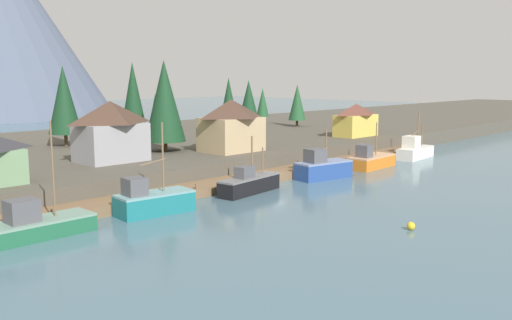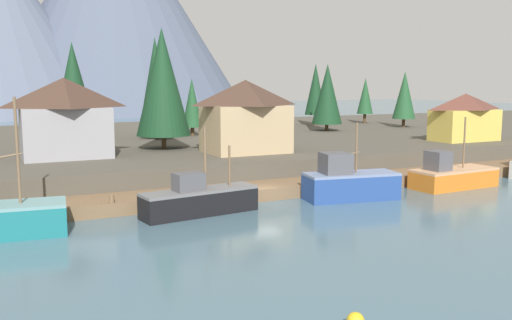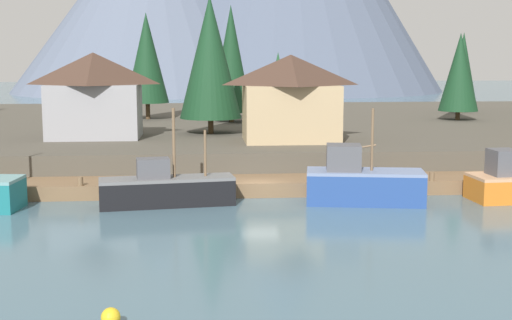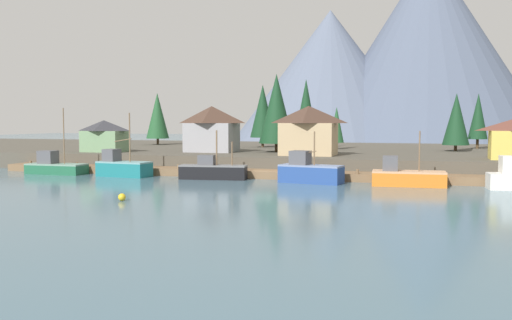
# 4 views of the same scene
# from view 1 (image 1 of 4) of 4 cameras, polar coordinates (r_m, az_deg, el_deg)

# --- Properties ---
(ground_plane) EXTENTS (400.00, 400.00, 1.00)m
(ground_plane) POSITION_cam_1_polar(r_m,az_deg,el_deg) (82.39, -8.39, -0.85)
(ground_plane) COLOR #476675
(dock) EXTENTS (80.00, 4.00, 1.60)m
(dock) POSITION_cam_1_polar(r_m,az_deg,el_deg) (68.94, 0.71, -1.75)
(dock) COLOR brown
(dock) RESTS_ON ground_plane
(shoreline_bank) EXTENTS (400.00, 56.00, 2.50)m
(shoreline_bank) POSITION_cam_1_polar(r_m,az_deg,el_deg) (91.89, -12.96, 1.10)
(shoreline_bank) COLOR #4C473D
(shoreline_bank) RESTS_ON ground_plane
(fishing_boat_green) EXTENTS (8.50, 3.23, 9.31)m
(fishing_boat_green) POSITION_cam_1_polar(r_m,az_deg,el_deg) (48.45, -21.42, -6.16)
(fishing_boat_green) COLOR #1E5B3D
(fishing_boat_green) RESTS_ON ground_plane
(fishing_boat_teal) EXTENTS (7.55, 3.75, 8.58)m
(fishing_boat_teal) POSITION_cam_1_polar(r_m,az_deg,el_deg) (53.47, -10.51, -4.12)
(fishing_boat_teal) COLOR #196B70
(fishing_boat_teal) RESTS_ON ground_plane
(fishing_boat_black) EXTENTS (8.83, 3.40, 6.30)m
(fishing_boat_black) POSITION_cam_1_polar(r_m,az_deg,el_deg) (61.82, -0.72, -2.41)
(fishing_boat_black) COLOR black
(fishing_boat_black) RESTS_ON ground_plane
(fishing_boat_blue) EXTENTS (7.94, 4.05, 6.24)m
(fishing_boat_blue) POSITION_cam_1_polar(r_m,az_deg,el_deg) (71.01, 6.77, -0.80)
(fishing_boat_blue) COLOR navy
(fishing_boat_blue) RESTS_ON ground_plane
(fishing_boat_orange) EXTENTS (8.36, 3.61, 6.35)m
(fishing_boat_orange) POSITION_cam_1_polar(r_m,az_deg,el_deg) (80.38, 11.63, -0.04)
(fishing_boat_orange) COLOR #CC6B1E
(fishing_boat_orange) RESTS_ON ground_plane
(fishing_boat_white) EXTENTS (8.58, 3.52, 7.10)m
(fishing_boat_white) POSITION_cam_1_polar(r_m,az_deg,el_deg) (91.03, 15.87, 0.93)
(fishing_boat_white) COLOR silver
(fishing_boat_white) RESTS_ON ground_plane
(house_grey) EXTENTS (8.14, 5.89, 7.38)m
(house_grey) POSITION_cam_1_polar(r_m,az_deg,el_deg) (70.21, -14.62, 2.91)
(house_grey) COLOR gray
(house_grey) RESTS_ON shoreline_bank
(house_yellow) EXTENTS (8.32, 4.26, 5.64)m
(house_yellow) POSITION_cam_1_polar(r_m,az_deg,el_deg) (98.20, 10.15, 4.08)
(house_yellow) COLOR gold
(house_yellow) RESTS_ON shoreline_bank
(house_tan) EXTENTS (8.13, 6.19, 7.19)m
(house_tan) POSITION_cam_1_polar(r_m,az_deg,el_deg) (77.34, -2.55, 3.61)
(house_tan) COLOR tan
(house_tan) RESTS_ON shoreline_bank
(conifer_near_left) EXTENTS (2.72, 2.72, 7.74)m
(conifer_near_left) POSITION_cam_1_polar(r_m,az_deg,el_deg) (121.63, 0.68, 5.89)
(conifer_near_left) COLOR #4C3823
(conifer_near_left) RESTS_ON shoreline_bank
(conifer_near_right) EXTENTS (4.80, 4.80, 11.85)m
(conifer_near_right) POSITION_cam_1_polar(r_m,az_deg,el_deg) (87.31, -19.00, 5.81)
(conifer_near_right) COLOR #4C3823
(conifer_near_right) RESTS_ON shoreline_bank
(conifer_mid_left) EXTENTS (2.64, 2.64, 7.52)m
(conifer_mid_left) POSITION_cam_1_polar(r_m,az_deg,el_deg) (92.83, -10.20, 4.70)
(conifer_mid_left) COLOR #4C3823
(conifer_mid_left) RESTS_ON shoreline_bank
(conifer_mid_right) EXTENTS (4.34, 4.34, 12.46)m
(conifer_mid_right) POSITION_cam_1_polar(r_m,az_deg,el_deg) (88.42, -12.42, 6.05)
(conifer_mid_right) COLOR #4C3823
(conifer_mid_right) RESTS_ON shoreline_bank
(conifer_back_left) EXTENTS (4.36, 4.36, 9.58)m
(conifer_back_left) POSITION_cam_1_polar(r_m,az_deg,el_deg) (104.63, -0.75, 5.80)
(conifer_back_left) COLOR #4C3823
(conifer_back_left) RESTS_ON shoreline_bank
(conifer_back_right) EXTENTS (5.65, 5.65, 12.52)m
(conifer_back_right) POSITION_cam_1_polar(r_m,az_deg,el_deg) (77.77, -9.31, 5.96)
(conifer_back_right) COLOR #4C3823
(conifer_back_right) RESTS_ON shoreline_bank
(conifer_centre) EXTENTS (3.40, 3.40, 9.99)m
(conifer_centre) POSITION_cam_1_polar(r_m,az_deg,el_deg) (114.73, -2.81, 6.31)
(conifer_centre) COLOR #4C3823
(conifer_centre) RESTS_ON shoreline_bank
(conifer_far_left) EXTENTS (3.56, 3.56, 8.67)m
(conifer_far_left) POSITION_cam_1_polar(r_m,az_deg,el_deg) (115.77, 4.23, 5.89)
(conifer_far_left) COLOR #4C3823
(conifer_far_left) RESTS_ON shoreline_bank
(channel_buoy) EXTENTS (0.70, 0.70, 0.70)m
(channel_buoy) POSITION_cam_1_polar(r_m,az_deg,el_deg) (49.16, 15.53, -6.50)
(channel_buoy) COLOR gold
(channel_buoy) RESTS_ON ground_plane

